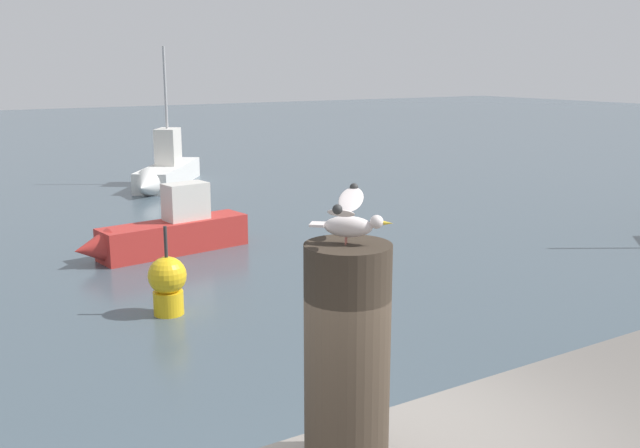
# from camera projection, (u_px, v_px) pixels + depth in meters

# --- Properties ---
(mooring_post) EXTENTS (0.42, 0.42, 1.14)m
(mooring_post) POSITION_uv_depth(u_px,v_px,m) (347.00, 357.00, 3.49)
(mooring_post) COLOR #382D23
(mooring_post) RESTS_ON harbor_quay
(seagull) EXTENTS (0.48, 0.52, 0.24)m
(seagull) POSITION_uv_depth(u_px,v_px,m) (349.00, 218.00, 3.34)
(seagull) COLOR #C66D60
(seagull) RESTS_ON mooring_post
(boat_red) EXTENTS (3.51, 1.13, 1.34)m
(boat_red) POSITION_uv_depth(u_px,v_px,m) (165.00, 233.00, 13.82)
(boat_red) COLOR #B72D28
(boat_red) RESTS_ON ground_plane
(boat_white) EXTENTS (3.46, 4.22, 4.23)m
(boat_white) POSITION_uv_depth(u_px,v_px,m) (164.00, 172.00, 21.40)
(boat_white) COLOR silver
(boat_white) RESTS_ON ground_plane
(channel_buoy) EXTENTS (0.56, 0.56, 1.33)m
(channel_buoy) POSITION_uv_depth(u_px,v_px,m) (168.00, 283.00, 10.44)
(channel_buoy) COLOR yellow
(channel_buoy) RESTS_ON ground_plane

